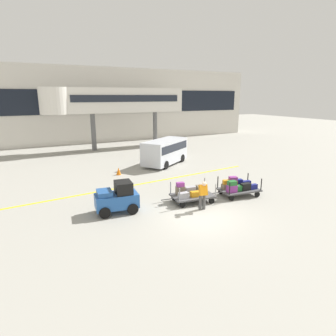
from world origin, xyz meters
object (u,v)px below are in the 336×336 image
baggage_cart_middle (238,187)px  safety_cone_near (119,171)px  baggage_cart_lead (191,193)px  baggage_handler (203,194)px  baggage_tug (117,198)px  shuttle_van (165,150)px

baggage_cart_middle → safety_cone_near: 9.02m
baggage_cart_middle → baggage_cart_lead: bearing=172.1°
baggage_handler → baggage_cart_lead: bearing=86.4°
baggage_cart_middle → baggage_handler: baggage_handler is taller
baggage_cart_lead → baggage_tug: bearing=174.1°
baggage_tug → safety_cone_near: 7.18m
baggage_handler → shuttle_van: size_ratio=0.31×
baggage_tug → baggage_handler: (3.98, -1.71, 0.11)m
baggage_tug → safety_cone_near: size_ratio=4.03×
baggage_tug → shuttle_van: (6.84, 8.25, 0.48)m
baggage_cart_lead → baggage_cart_middle: bearing=-7.9°
baggage_tug → shuttle_van: 10.73m
baggage_tug → shuttle_van: size_ratio=0.44×
baggage_handler → shuttle_van: 10.37m
baggage_handler → shuttle_van: shuttle_van is taller
baggage_tug → baggage_handler: 4.33m
baggage_cart_middle → shuttle_van: bearing=91.1°
baggage_tug → baggage_cart_lead: bearing=-5.9°
baggage_cart_middle → baggage_handler: size_ratio=1.96×
baggage_tug → shuttle_van: shuttle_van is taller
baggage_cart_lead → safety_cone_near: (-1.83, 7.23, -0.21)m
baggage_cart_lead → safety_cone_near: size_ratio=5.57×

